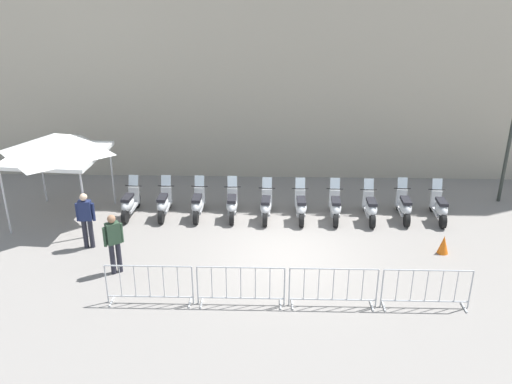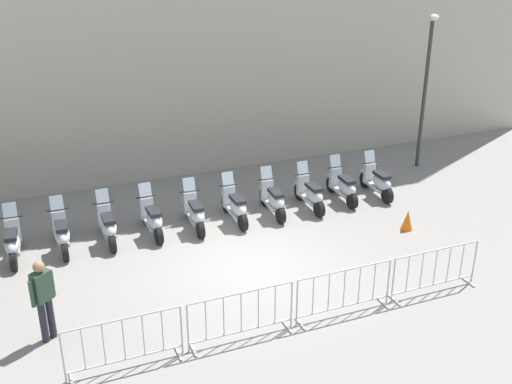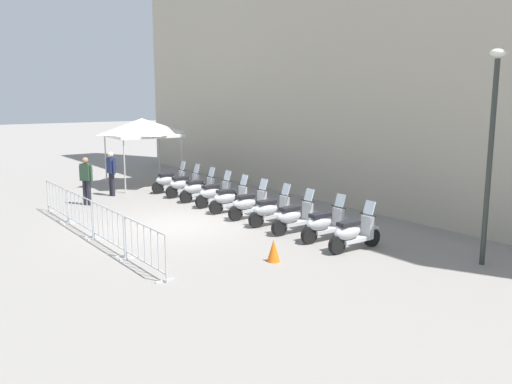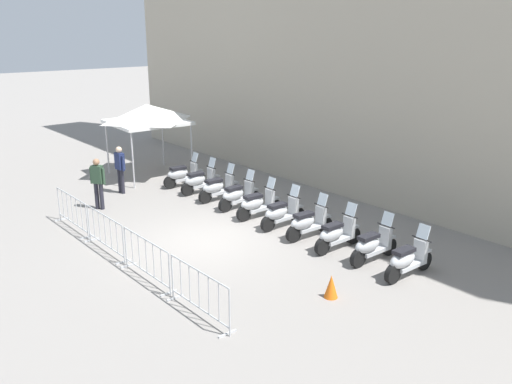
% 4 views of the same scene
% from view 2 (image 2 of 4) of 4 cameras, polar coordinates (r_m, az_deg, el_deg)
% --- Properties ---
extents(ground_plane, '(120.00, 120.00, 0.00)m').
position_cam_2_polar(ground_plane, '(14.69, -0.76, -6.91)').
color(ground_plane, gray).
extents(motorcycle_0, '(0.56, 1.72, 1.24)m').
position_cam_2_polar(motorcycle_0, '(15.89, -21.57, -4.35)').
color(motorcycle_0, black).
rests_on(motorcycle_0, ground).
extents(motorcycle_1, '(0.56, 1.73, 1.24)m').
position_cam_2_polar(motorcycle_1, '(15.91, -17.53, -3.70)').
color(motorcycle_1, black).
rests_on(motorcycle_1, ground).
extents(motorcycle_2, '(0.56, 1.73, 1.24)m').
position_cam_2_polar(motorcycle_2, '(15.99, -13.52, -3.09)').
color(motorcycle_2, black).
rests_on(motorcycle_2, ground).
extents(motorcycle_3, '(0.58, 1.73, 1.24)m').
position_cam_2_polar(motorcycle_3, '(16.15, -9.57, -2.47)').
color(motorcycle_3, black).
rests_on(motorcycle_3, ground).
extents(motorcycle_4, '(0.56, 1.72, 1.24)m').
position_cam_2_polar(motorcycle_4, '(16.31, -5.66, -1.96)').
color(motorcycle_4, black).
rests_on(motorcycle_4, ground).
extents(motorcycle_5, '(0.56, 1.73, 1.24)m').
position_cam_2_polar(motorcycle_5, '(16.62, -1.92, -1.34)').
color(motorcycle_5, black).
rests_on(motorcycle_5, ground).
extents(motorcycle_6, '(0.56, 1.72, 1.24)m').
position_cam_2_polar(motorcycle_6, '(17.01, 1.62, -0.73)').
color(motorcycle_6, black).
rests_on(motorcycle_6, ground).
extents(motorcycle_7, '(0.56, 1.73, 1.24)m').
position_cam_2_polar(motorcycle_7, '(17.43, 5.08, -0.20)').
color(motorcycle_7, black).
rests_on(motorcycle_7, ground).
extents(motorcycle_8, '(0.56, 1.72, 1.24)m').
position_cam_2_polar(motorcycle_8, '(18.05, 8.08, 0.50)').
color(motorcycle_8, black).
rests_on(motorcycle_8, ground).
extents(motorcycle_9, '(0.56, 1.72, 1.24)m').
position_cam_2_polar(motorcycle_9, '(18.55, 11.21, 0.93)').
color(motorcycle_9, black).
rests_on(motorcycle_9, ground).
extents(barrier_segment_0, '(2.16, 0.58, 1.07)m').
position_cam_2_polar(barrier_segment_0, '(11.63, -12.10, -13.56)').
color(barrier_segment_0, '#B2B5B7').
rests_on(barrier_segment_0, ground).
extents(barrier_segment_1, '(2.16, 0.58, 1.07)m').
position_cam_2_polar(barrier_segment_1, '(12.07, -1.38, -11.42)').
color(barrier_segment_1, '#B2B5B7').
rests_on(barrier_segment_1, ground).
extents(barrier_segment_2, '(2.16, 0.58, 1.07)m').
position_cam_2_polar(barrier_segment_2, '(12.89, 8.14, -9.16)').
color(barrier_segment_2, '#B2B5B7').
rests_on(barrier_segment_2, ground).
extents(barrier_segment_3, '(2.16, 0.58, 1.07)m').
position_cam_2_polar(barrier_segment_3, '(14.03, 16.20, -7.03)').
color(barrier_segment_3, '#B2B5B7').
rests_on(barrier_segment_3, ground).
extents(street_lamp, '(0.36, 0.36, 4.95)m').
position_cam_2_polar(street_lamp, '(20.52, 15.49, 10.33)').
color(street_lamp, '#2D332D').
rests_on(street_lamp, ground).
extents(officer_mid_plaza, '(0.45, 0.40, 1.73)m').
position_cam_2_polar(officer_mid_plaza, '(12.48, -19.07, -9.08)').
color(officer_mid_plaza, '#23232D').
rests_on(officer_mid_plaza, ground).
extents(traffic_cone, '(0.32, 0.32, 0.55)m').
position_cam_2_polar(traffic_cone, '(16.74, 13.83, -2.55)').
color(traffic_cone, orange).
rests_on(traffic_cone, ground).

